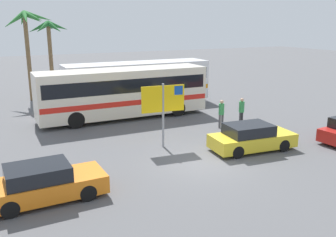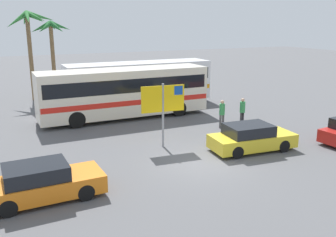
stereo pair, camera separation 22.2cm
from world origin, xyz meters
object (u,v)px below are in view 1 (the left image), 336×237
at_px(bus_front_coach, 123,91).
at_px(pedestrian_by_bus, 221,112).
at_px(bus_rear_coach, 138,81).
at_px(pedestrian_crossing_lot, 242,109).
at_px(car_yellow, 251,138).
at_px(ferry_sign, 164,101).
at_px(car_orange, 44,183).

distance_m(bus_front_coach, pedestrian_by_bus, 6.50).
bearing_deg(bus_rear_coach, pedestrian_crossing_lot, -66.90).
bearing_deg(car_yellow, ferry_sign, 151.65).
xyz_separation_m(bus_front_coach, car_orange, (-6.38, -9.72, -1.15)).
relative_size(car_yellow, pedestrian_crossing_lot, 2.54).
height_order(bus_rear_coach, car_yellow, bus_rear_coach).
bearing_deg(car_yellow, bus_rear_coach, 100.31).
bearing_deg(ferry_sign, car_yellow, -27.90).
bearing_deg(ferry_sign, bus_front_coach, 94.09).
bearing_deg(bus_rear_coach, car_orange, -123.64).
bearing_deg(bus_front_coach, car_yellow, -68.37).
xyz_separation_m(bus_rear_coach, pedestrian_by_bus, (2.05, -8.07, -0.79)).
bearing_deg(car_yellow, pedestrian_crossing_lot, 64.03).
distance_m(bus_rear_coach, pedestrian_by_bus, 8.36).
relative_size(car_orange, pedestrian_crossing_lot, 2.46).
bearing_deg(pedestrian_crossing_lot, pedestrian_by_bus, 70.11).
relative_size(pedestrian_crossing_lot, pedestrian_by_bus, 1.00).
height_order(bus_rear_coach, pedestrian_crossing_lot, bus_rear_coach).
distance_m(bus_rear_coach, car_yellow, 12.10).
distance_m(ferry_sign, car_yellow, 4.59).
distance_m(car_yellow, car_orange, 9.88).
distance_m(bus_front_coach, car_yellow, 9.42).
height_order(car_orange, pedestrian_by_bus, pedestrian_by_bus).
xyz_separation_m(car_yellow, car_orange, (-9.82, -1.04, 0.00)).
height_order(car_orange, pedestrian_crossing_lot, pedestrian_crossing_lot).
bearing_deg(ferry_sign, car_orange, -146.37).
bearing_deg(car_yellow, car_orange, -169.17).
distance_m(car_yellow, pedestrian_by_bus, 4.03).
bearing_deg(pedestrian_crossing_lot, bus_rear_coach, 5.00).
bearing_deg(bus_rear_coach, pedestrian_by_bus, -75.77).
distance_m(ferry_sign, pedestrian_crossing_lot, 6.23).
height_order(ferry_sign, pedestrian_by_bus, ferry_sign).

